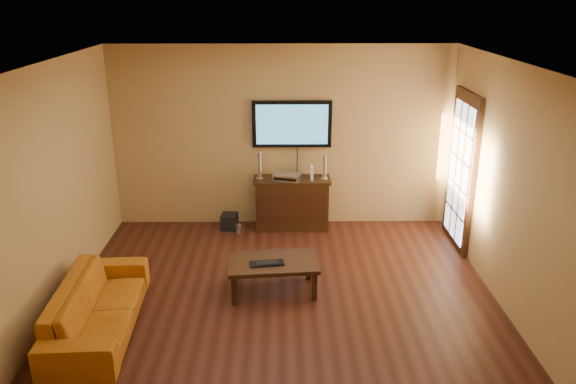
{
  "coord_description": "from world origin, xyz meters",
  "views": [
    {
      "loc": [
        0.01,
        -5.59,
        3.4
      ],
      "look_at": [
        0.08,
        0.8,
        1.1
      ],
      "focal_mm": 35.0,
      "sensor_mm": 36.0,
      "label": 1
    }
  ],
  "objects_px": {
    "television": "(292,124)",
    "speaker_right": "(325,168)",
    "media_console": "(292,203)",
    "bottle": "(239,230)",
    "speaker_left": "(260,167)",
    "av_receiver": "(287,177)",
    "keyboard": "(267,263)",
    "sofa": "(97,299)",
    "subwoofer": "(229,221)",
    "game_console": "(312,173)",
    "coffee_table": "(273,265)"
  },
  "relations": [
    {
      "from": "sofa",
      "to": "av_receiver",
      "type": "height_order",
      "value": "av_receiver"
    },
    {
      "from": "game_console",
      "to": "subwoofer",
      "type": "bearing_deg",
      "value": -177.93
    },
    {
      "from": "speaker_left",
      "to": "subwoofer",
      "type": "xyz_separation_m",
      "value": [
        -0.47,
        -0.04,
        -0.85
      ]
    },
    {
      "from": "television",
      "to": "coffee_table",
      "type": "height_order",
      "value": "television"
    },
    {
      "from": "speaker_right",
      "to": "keyboard",
      "type": "xyz_separation_m",
      "value": [
        -0.8,
        -1.99,
        -0.54
      ]
    },
    {
      "from": "keyboard",
      "to": "game_console",
      "type": "bearing_deg",
      "value": 72.7
    },
    {
      "from": "television",
      "to": "bottle",
      "type": "xyz_separation_m",
      "value": [
        -0.79,
        -0.48,
        -1.47
      ]
    },
    {
      "from": "game_console",
      "to": "bottle",
      "type": "relative_size",
      "value": 1.01
    },
    {
      "from": "television",
      "to": "speaker_right",
      "type": "bearing_deg",
      "value": -22.05
    },
    {
      "from": "speaker_right",
      "to": "sofa",
      "type": "bearing_deg",
      "value": -133.44
    },
    {
      "from": "television",
      "to": "speaker_right",
      "type": "distance_m",
      "value": 0.8
    },
    {
      "from": "coffee_table",
      "to": "av_receiver",
      "type": "xyz_separation_m",
      "value": [
        0.19,
        1.89,
        0.48
      ]
    },
    {
      "from": "av_receiver",
      "to": "speaker_left",
      "type": "bearing_deg",
      "value": -168.48
    },
    {
      "from": "television",
      "to": "sofa",
      "type": "height_order",
      "value": "television"
    },
    {
      "from": "sofa",
      "to": "bottle",
      "type": "xyz_separation_m",
      "value": [
        1.3,
        2.41,
        -0.28
      ]
    },
    {
      "from": "television",
      "to": "coffee_table",
      "type": "xyz_separation_m",
      "value": [
        -0.26,
        -2.11,
        -1.21
      ]
    },
    {
      "from": "media_console",
      "to": "game_console",
      "type": "bearing_deg",
      "value": -5.63
    },
    {
      "from": "sofa",
      "to": "subwoofer",
      "type": "xyz_separation_m",
      "value": [
        1.14,
        2.67,
        -0.25
      ]
    },
    {
      "from": "coffee_table",
      "to": "speaker_left",
      "type": "xyz_separation_m",
      "value": [
        -0.22,
        1.92,
        0.62
      ]
    },
    {
      "from": "television",
      "to": "keyboard",
      "type": "xyz_separation_m",
      "value": [
        -0.33,
        -2.19,
        -1.15
      ]
    },
    {
      "from": "media_console",
      "to": "game_console",
      "type": "relative_size",
      "value": 5.73
    },
    {
      "from": "av_receiver",
      "to": "keyboard",
      "type": "height_order",
      "value": "av_receiver"
    },
    {
      "from": "keyboard",
      "to": "subwoofer",
      "type": "bearing_deg",
      "value": 107.5
    },
    {
      "from": "bottle",
      "to": "keyboard",
      "type": "relative_size",
      "value": 0.47
    },
    {
      "from": "av_receiver",
      "to": "keyboard",
      "type": "relative_size",
      "value": 0.93
    },
    {
      "from": "media_console",
      "to": "bottle",
      "type": "xyz_separation_m",
      "value": [
        -0.79,
        -0.3,
        -0.3
      ]
    },
    {
      "from": "television",
      "to": "sofa",
      "type": "distance_m",
      "value": 3.76
    },
    {
      "from": "television",
      "to": "speaker_left",
      "type": "height_order",
      "value": "television"
    },
    {
      "from": "television",
      "to": "bottle",
      "type": "height_order",
      "value": "television"
    },
    {
      "from": "media_console",
      "to": "av_receiver",
      "type": "xyz_separation_m",
      "value": [
        -0.07,
        -0.04,
        0.43
      ]
    },
    {
      "from": "television",
      "to": "sofa",
      "type": "bearing_deg",
      "value": -125.72
    },
    {
      "from": "television",
      "to": "game_console",
      "type": "distance_m",
      "value": 0.77
    },
    {
      "from": "game_console",
      "to": "bottle",
      "type": "height_order",
      "value": "game_console"
    },
    {
      "from": "speaker_left",
      "to": "game_console",
      "type": "height_order",
      "value": "speaker_left"
    },
    {
      "from": "media_console",
      "to": "speaker_right",
      "type": "bearing_deg",
      "value": -1.69
    },
    {
      "from": "media_console",
      "to": "coffee_table",
      "type": "bearing_deg",
      "value": -97.66
    },
    {
      "from": "media_console",
      "to": "bottle",
      "type": "height_order",
      "value": "media_console"
    },
    {
      "from": "coffee_table",
      "to": "subwoofer",
      "type": "height_order",
      "value": "coffee_table"
    },
    {
      "from": "media_console",
      "to": "television",
      "type": "xyz_separation_m",
      "value": [
        0.0,
        0.18,
        1.17
      ]
    },
    {
      "from": "media_console",
      "to": "game_console",
      "type": "distance_m",
      "value": 0.57
    },
    {
      "from": "speaker_left",
      "to": "television",
      "type": "bearing_deg",
      "value": 20.96
    },
    {
      "from": "speaker_left",
      "to": "bottle",
      "type": "bearing_deg",
      "value": -135.75
    },
    {
      "from": "speaker_right",
      "to": "av_receiver",
      "type": "xyz_separation_m",
      "value": [
        -0.55,
        -0.02,
        -0.12
      ]
    },
    {
      "from": "television",
      "to": "speaker_right",
      "type": "height_order",
      "value": "television"
    },
    {
      "from": "subwoofer",
      "to": "keyboard",
      "type": "bearing_deg",
      "value": -65.84
    },
    {
      "from": "speaker_left",
      "to": "sofa",
      "type": "bearing_deg",
      "value": -120.62
    },
    {
      "from": "media_console",
      "to": "av_receiver",
      "type": "bearing_deg",
      "value": -150.39
    },
    {
      "from": "speaker_left",
      "to": "keyboard",
      "type": "xyz_separation_m",
      "value": [
        0.15,
        -2.0,
        -0.56
      ]
    },
    {
      "from": "game_console",
      "to": "bottle",
      "type": "bearing_deg",
      "value": -164.28
    },
    {
      "from": "coffee_table",
      "to": "keyboard",
      "type": "bearing_deg",
      "value": -129.84
    }
  ]
}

